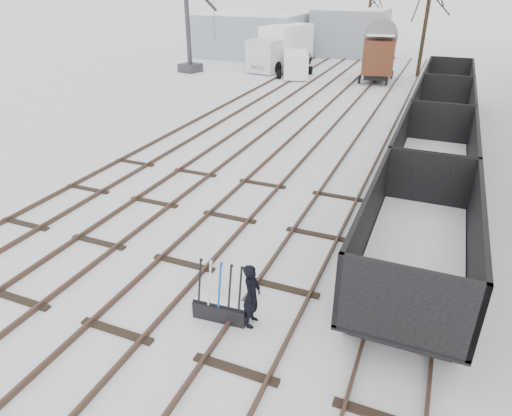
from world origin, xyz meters
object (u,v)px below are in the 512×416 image
at_px(freight_wagon_a, 415,255).
at_px(panel_van, 295,64).
at_px(crane, 190,47).
at_px(lorry, 282,47).
at_px(box_van_wagon, 379,54).
at_px(worker, 252,296).
at_px(ground_frame, 221,308).

distance_m(freight_wagon_a, panel_van, 28.32).
bearing_deg(crane, lorry, 47.26).
xyz_separation_m(lorry, panel_van, (2.36, -3.23, -0.83)).
distance_m(freight_wagon_a, box_van_wagon, 27.16).
height_order(worker, freight_wagon_a, freight_wagon_a).
xyz_separation_m(worker, crane, (-17.26, 27.43, 1.23)).
height_order(lorry, panel_van, lorry).
bearing_deg(freight_wagon_a, box_van_wagon, 101.08).
xyz_separation_m(ground_frame, crane, (-16.51, 27.53, 1.75)).
bearing_deg(box_van_wagon, lorry, 156.61).
relative_size(ground_frame, freight_wagon_a, 0.23).
bearing_deg(freight_wagon_a, worker, -139.25).
xyz_separation_m(ground_frame, box_van_wagon, (-1.21, 29.54, 1.77)).
distance_m(box_van_wagon, panel_van, 6.50).
distance_m(ground_frame, crane, 32.15).
relative_size(ground_frame, worker, 0.93).
relative_size(worker, panel_van, 0.34).
bearing_deg(lorry, ground_frame, -61.99).
distance_m(worker, panel_van, 29.83).
relative_size(box_van_wagon, lorry, 0.61).
bearing_deg(worker, crane, 27.89).
height_order(panel_van, crane, crane).
xyz_separation_m(ground_frame, lorry, (-9.93, 31.98, 1.54)).
distance_m(ground_frame, worker, 0.92).
height_order(worker, crane, crane).
bearing_deg(ground_frame, freight_wagon_a, 31.85).
bearing_deg(lorry, box_van_wagon, -4.83).
bearing_deg(ground_frame, box_van_wagon, 88.23).
xyz_separation_m(box_van_wagon, lorry, (-8.73, 2.43, -0.23)).
bearing_deg(box_van_wagon, worker, -93.99).
height_order(freight_wagon_a, box_van_wagon, box_van_wagon).
relative_size(freight_wagon_a, lorry, 0.81).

